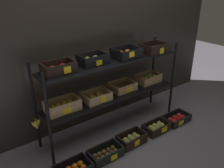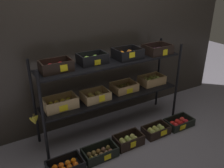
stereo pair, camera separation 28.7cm
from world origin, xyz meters
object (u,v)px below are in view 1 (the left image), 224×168
crate_ground_kiwi (105,154)px  crate_ground_right_pear (156,128)px  display_rack (111,78)px  crate_ground_apple_red (176,119)px  crate_ground_pear (131,139)px

crate_ground_kiwi → crate_ground_right_pear: (0.80, 0.01, 0.01)m
crate_ground_kiwi → crate_ground_right_pear: crate_ground_kiwi is taller
display_rack → crate_ground_kiwi: 0.88m
crate_ground_right_pear → crate_ground_apple_red: bearing=-1.6°
display_rack → crate_ground_pear: (-0.01, -0.42, -0.64)m
crate_ground_pear → crate_ground_right_pear: crate_ground_pear is taller
crate_ground_kiwi → crate_ground_pear: bearing=2.1°
crate_ground_kiwi → crate_ground_apple_red: crate_ground_kiwi is taller
crate_ground_apple_red → crate_ground_kiwi: bearing=-180.0°
display_rack → crate_ground_right_pear: display_rack is taller
crate_ground_kiwi → crate_ground_pear: crate_ground_pear is taller
crate_ground_kiwi → crate_ground_apple_red: 1.19m
crate_ground_right_pear → crate_ground_apple_red: 0.38m
display_rack → crate_ground_kiwi: (-0.40, -0.43, -0.65)m
crate_ground_pear → crate_ground_right_pear: size_ratio=1.01×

